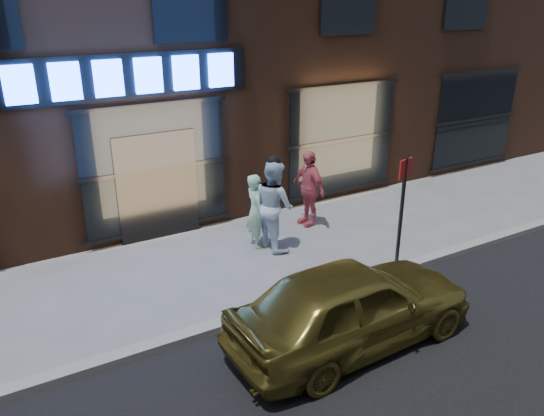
{
  "coord_description": "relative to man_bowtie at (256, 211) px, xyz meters",
  "views": [
    {
      "loc": [
        -3.23,
        -6.82,
        5.14
      ],
      "look_at": [
        1.57,
        1.6,
        1.2
      ],
      "focal_mm": 35.0,
      "sensor_mm": 36.0,
      "label": 1
    }
  ],
  "objects": [
    {
      "name": "ground",
      "position": [
        -1.65,
        -2.44,
        -0.82
      ],
      "size": [
        90.0,
        90.0,
        0.0
      ],
      "primitive_type": "plane",
      "color": "slate",
      "rests_on": "ground"
    },
    {
      "name": "curb",
      "position": [
        -1.65,
        -2.44,
        -0.76
      ],
      "size": [
        60.0,
        0.25,
        0.12
      ],
      "primitive_type": "cube",
      "color": "gray",
      "rests_on": "ground"
    },
    {
      "name": "man_bowtie",
      "position": [
        0.0,
        0.0,
        0.0
      ],
      "size": [
        0.46,
        0.64,
        1.64
      ],
      "primitive_type": "imported",
      "rotation": [
        0.0,
        0.0,
        1.46
      ],
      "color": "#BBF7D2",
      "rests_on": "ground"
    },
    {
      "name": "man_cap",
      "position": [
        0.32,
        -0.24,
        0.16
      ],
      "size": [
        0.79,
        0.99,
        1.96
      ],
      "primitive_type": "imported",
      "rotation": [
        0.0,
        0.0,
        1.62
      ],
      "color": "white",
      "rests_on": "ground"
    },
    {
      "name": "passerby",
      "position": [
        1.64,
        0.44,
        0.08
      ],
      "size": [
        0.54,
        1.1,
        1.81
      ],
      "primitive_type": "imported",
      "rotation": [
        0.0,
        0.0,
        -1.48
      ],
      "color": "#DB5A63",
      "rests_on": "ground"
    },
    {
      "name": "gold_sedan",
      "position": [
        -0.34,
        -3.8,
        -0.13
      ],
      "size": [
        4.12,
        1.78,
        1.38
      ],
      "primitive_type": "imported",
      "rotation": [
        0.0,
        0.0,
        1.61
      ],
      "color": "olive",
      "rests_on": "ground"
    },
    {
      "name": "sign_post",
      "position": [
        1.93,
        -2.34,
        0.58
      ],
      "size": [
        0.37,
        0.11,
        2.32
      ],
      "rotation": [
        0.0,
        0.0,
        0.23
      ],
      "color": "#262628",
      "rests_on": "ground"
    }
  ]
}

